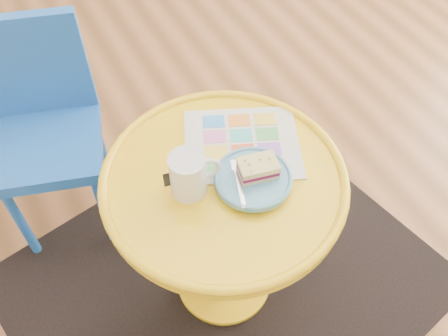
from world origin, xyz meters
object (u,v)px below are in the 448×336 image
plate (253,179)px  side_table (224,214)px  chair (43,121)px  mug (189,174)px  newspaper (242,144)px

plate → side_table: bearing=138.3°
side_table → chair: 0.66m
mug → plate: size_ratio=0.66×
chair → side_table: bearing=-41.4°
chair → mug: (0.25, -0.55, 0.21)m
side_table → newspaper: bearing=38.9°
side_table → plate: size_ratio=3.25×
chair → plate: (0.40, -0.61, 0.17)m
side_table → chair: size_ratio=0.81×
chair → newspaper: (0.43, -0.49, 0.15)m
side_table → chair: bearing=121.3°
newspaper → plate: plate is taller
side_table → newspaper: (0.09, 0.08, 0.17)m
chair → newspaper: bearing=-30.8°
newspaper → plate: (-0.04, -0.12, 0.02)m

